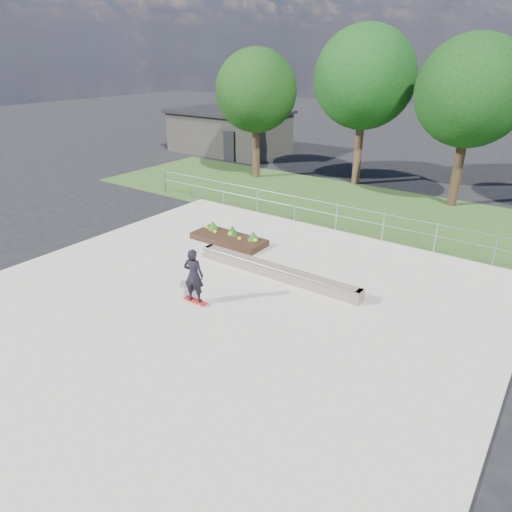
# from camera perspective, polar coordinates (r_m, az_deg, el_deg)

# --- Properties ---
(ground) EXTENTS (120.00, 120.00, 0.00)m
(ground) POSITION_cam_1_polar(r_m,az_deg,el_deg) (13.57, -4.40, -6.16)
(ground) COLOR black
(ground) RESTS_ON ground
(grass_verge) EXTENTS (30.00, 8.00, 0.02)m
(grass_verge) POSITION_cam_1_polar(r_m,az_deg,el_deg) (22.38, 13.91, 5.66)
(grass_verge) COLOR #2A4A1D
(grass_verge) RESTS_ON ground
(concrete_slab) EXTENTS (15.00, 15.00, 0.06)m
(concrete_slab) POSITION_cam_1_polar(r_m,az_deg,el_deg) (13.55, -4.40, -6.05)
(concrete_slab) COLOR #B0A99C
(concrete_slab) RESTS_ON ground
(fence) EXTENTS (20.06, 0.06, 1.20)m
(fence) POSITION_cam_1_polar(r_m,az_deg,el_deg) (19.08, 10.07, 5.23)
(fence) COLOR gray
(fence) RESTS_ON ground
(building) EXTENTS (8.40, 5.40, 3.00)m
(building) POSITION_cam_1_polar(r_m,az_deg,el_deg) (34.93, -3.37, 15.31)
(building) COLOR #292725
(building) RESTS_ON ground
(tree_far_left) EXTENTS (4.55, 4.55, 7.15)m
(tree_far_left) POSITION_cam_1_polar(r_m,az_deg,el_deg) (26.99, 0.00, 19.92)
(tree_far_left) COLOR #352015
(tree_far_left) RESTS_ON ground
(tree_mid_left) EXTENTS (5.25, 5.25, 8.25)m
(tree_mid_left) POSITION_cam_1_polar(r_m,az_deg,el_deg) (26.00, 13.42, 20.82)
(tree_mid_left) COLOR #382216
(tree_mid_left) RESTS_ON ground
(tree_mid_right) EXTENTS (4.90, 4.90, 7.70)m
(tree_mid_right) POSITION_cam_1_polar(r_m,az_deg,el_deg) (23.43, 25.35, 18.06)
(tree_mid_right) COLOR black
(tree_mid_right) RESTS_ON ground
(grind_ledge) EXTENTS (6.00, 0.44, 0.43)m
(grind_ledge) POSITION_cam_1_polar(r_m,az_deg,el_deg) (14.93, 2.51, -1.97)
(grind_ledge) COLOR brown
(grind_ledge) RESTS_ON concrete_slab
(planter_bed) EXTENTS (3.00, 1.20, 0.61)m
(planter_bed) POSITION_cam_1_polar(r_m,az_deg,el_deg) (17.77, -3.35, 2.33)
(planter_bed) COLOR black
(planter_bed) RESTS_ON concrete_slab
(skateboarder) EXTENTS (0.80, 0.56, 1.72)m
(skateboarder) POSITION_cam_1_polar(r_m,az_deg,el_deg) (13.24, -7.80, -2.46)
(skateboarder) COLOR silver
(skateboarder) RESTS_ON concrete_slab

